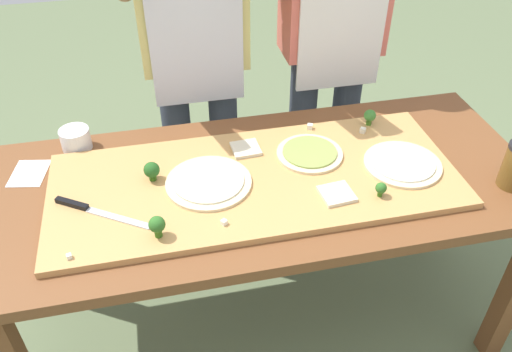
% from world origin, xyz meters
% --- Properties ---
extents(ground_plane, '(8.00, 8.00, 0.00)m').
position_xyz_m(ground_plane, '(0.00, 0.00, 0.00)').
color(ground_plane, '#60704C').
extents(prep_table, '(1.77, 0.77, 0.76)m').
position_xyz_m(prep_table, '(0.00, 0.00, 0.66)').
color(prep_table, brown).
rests_on(prep_table, ground).
extents(cutting_board, '(1.30, 0.53, 0.02)m').
position_xyz_m(cutting_board, '(-0.04, -0.02, 0.77)').
color(cutting_board, tan).
rests_on(cutting_board, prep_table).
extents(chefs_knife, '(0.28, 0.19, 0.02)m').
position_xyz_m(chefs_knife, '(-0.56, -0.06, 0.79)').
color(chefs_knife, '#B7BABF').
rests_on(chefs_knife, cutting_board).
extents(pizza_whole_pesto_green, '(0.22, 0.22, 0.02)m').
position_xyz_m(pizza_whole_pesto_green, '(0.16, 0.06, 0.79)').
color(pizza_whole_pesto_green, beige).
rests_on(pizza_whole_pesto_green, cutting_board).
extents(pizza_whole_cheese_artichoke, '(0.27, 0.27, 0.02)m').
position_xyz_m(pizza_whole_cheese_artichoke, '(-0.20, -0.02, 0.79)').
color(pizza_whole_cheese_artichoke, beige).
rests_on(pizza_whole_cheese_artichoke, cutting_board).
extents(pizza_whole_white_garlic, '(0.26, 0.26, 0.02)m').
position_xyz_m(pizza_whole_white_garlic, '(0.44, -0.06, 0.79)').
color(pizza_whole_white_garlic, beige).
rests_on(pizza_whole_white_garlic, cutting_board).
extents(pizza_slice_near_right, '(0.10, 0.10, 0.01)m').
position_xyz_m(pizza_slice_near_right, '(-0.04, 0.14, 0.79)').
color(pizza_slice_near_right, beige).
rests_on(pizza_slice_near_right, cutting_board).
extents(pizza_slice_near_left, '(0.11, 0.11, 0.01)m').
position_xyz_m(pizza_slice_near_left, '(0.18, -0.16, 0.79)').
color(pizza_slice_near_left, beige).
rests_on(pizza_slice_near_left, cutting_board).
extents(broccoli_floret_center_right, '(0.04, 0.04, 0.06)m').
position_xyz_m(broccoli_floret_center_right, '(0.43, 0.20, 0.82)').
color(broccoli_floret_center_right, '#3F7220').
rests_on(broccoli_floret_center_right, cutting_board).
extents(broccoli_floret_back_right, '(0.05, 0.05, 0.07)m').
position_xyz_m(broccoli_floret_back_right, '(-0.37, 0.04, 0.82)').
color(broccoli_floret_back_right, '#2C5915').
rests_on(broccoli_floret_back_right, cutting_board).
extents(broccoli_floret_front_right, '(0.05, 0.05, 0.07)m').
position_xyz_m(broccoli_floret_front_right, '(-0.37, -0.21, 0.82)').
color(broccoli_floret_front_right, '#366618').
rests_on(broccoli_floret_front_right, cutting_board).
extents(broccoli_floret_front_mid, '(0.03, 0.03, 0.05)m').
position_xyz_m(broccoli_floret_front_mid, '(0.31, -0.19, 0.81)').
color(broccoli_floret_front_mid, '#366618').
rests_on(broccoli_floret_front_mid, cutting_board).
extents(cheese_crumble_a, '(0.02, 0.02, 0.01)m').
position_xyz_m(cheese_crumble_a, '(-0.61, -0.25, 0.79)').
color(cheese_crumble_a, white).
rests_on(cheese_crumble_a, cutting_board).
extents(cheese_crumble_b, '(0.02, 0.02, 0.02)m').
position_xyz_m(cheese_crumble_b, '(-0.18, -0.21, 0.79)').
color(cheese_crumble_b, white).
rests_on(cheese_crumble_b, cutting_board).
extents(cheese_crumble_c, '(0.02, 0.02, 0.02)m').
position_xyz_m(cheese_crumble_c, '(0.21, 0.22, 0.79)').
color(cheese_crumble_c, white).
rests_on(cheese_crumble_c, cutting_board).
extents(cheese_crumble_d, '(0.03, 0.03, 0.02)m').
position_xyz_m(cheese_crumble_d, '(0.39, 0.15, 0.79)').
color(cheese_crumble_d, silver).
rests_on(cheese_crumble_d, cutting_board).
extents(flour_cup, '(0.10, 0.10, 0.08)m').
position_xyz_m(flour_cup, '(-0.62, 0.31, 0.79)').
color(flour_cup, white).
rests_on(flour_cup, prep_table).
extents(recipe_note, '(0.13, 0.16, 0.00)m').
position_xyz_m(recipe_note, '(-0.77, 0.19, 0.76)').
color(recipe_note, white).
rests_on(recipe_note, prep_table).
extents(cook_left, '(0.54, 0.39, 1.67)m').
position_xyz_m(cook_left, '(-0.15, 0.58, 1.00)').
color(cook_left, '#333847').
rests_on(cook_left, ground).
extents(cook_right, '(0.54, 0.39, 1.67)m').
position_xyz_m(cook_right, '(0.40, 0.58, 1.00)').
color(cook_right, '#333847').
rests_on(cook_right, ground).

